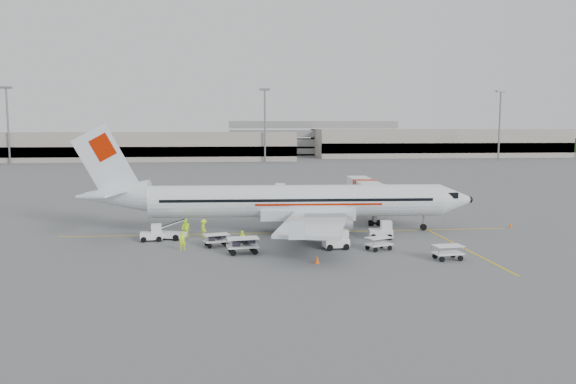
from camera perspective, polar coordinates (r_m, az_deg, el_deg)
The scene contains 27 objects.
ground at distance 55.32m, azimuth 0.22°, elevation -4.15°, with size 360.00×360.00×0.00m, color #56595B.
stripe_lead at distance 55.31m, azimuth 0.22°, elevation -4.14°, with size 44.00×0.20×0.01m, color yellow.
stripe_cross at distance 51.17m, azimuth 17.08°, elevation -5.30°, with size 0.20×20.00×0.01m, color yellow.
terminal_west at distance 187.28m, azimuth -16.51°, elevation 4.46°, with size 110.00×22.00×9.00m, color gray, non-canonical shape.
terminal_east at distance 213.08m, azimuth 14.95°, elevation 4.85°, with size 90.00×26.00×10.00m, color gray, non-canonical shape.
parking_garage at distance 216.29m, azimuth 2.25°, elevation 5.61°, with size 62.00×24.00×14.00m, color slate, non-canonical shape.
treeline at distance 229.24m, azimuth -4.51°, elevation 4.65°, with size 300.00×3.00×6.00m, color black, non-canonical shape.
mast_west at distance 183.63m, azimuth -26.56°, elevation 6.04°, with size 3.20×1.20×22.00m, color slate, non-canonical shape.
mast_center at distance 172.40m, azimuth -2.36°, elevation 6.73°, with size 3.20×1.20×22.00m, color slate, non-canonical shape.
mast_east at distance 192.29m, azimuth 20.69°, elevation 6.29°, with size 3.20×1.20×22.00m, color slate, non-canonical shape.
aircraft at distance 55.15m, azimuth 0.89°, elevation 1.30°, with size 37.88×29.69×10.44m, color white, non-canonical shape.
jet_bridge at distance 65.28m, azimuth 7.78°, elevation -0.65°, with size 3.10×16.51×4.34m, color white, non-canonical shape.
belt_loader at distance 53.15m, azimuth -12.19°, elevation -3.43°, with size 4.39×1.65×2.38m, color white, non-canonical shape.
tug_fore at distance 52.83m, azimuth 9.41°, elevation -3.82°, with size 2.15×1.23×1.66m, color white, non-canonical shape.
tug_mid at distance 47.93m, azimuth 4.90°, elevation -4.83°, with size 2.11×1.21×1.63m, color white, non-canonical shape.
tug_aft at distance 52.60m, azimuth -13.71°, elevation -4.04°, with size 1.98×1.13×1.53m, color white, non-canonical shape.
cart_loaded_a at distance 49.16m, azimuth -7.27°, elevation -4.88°, with size 2.13×1.26×1.11m, color white, non-canonical shape.
cart_loaded_b at distance 46.18m, azimuth -4.62°, elevation -5.45°, with size 2.56×1.51×1.34m, color white, non-canonical shape.
cart_empty_a at distance 47.98m, azimuth 9.20°, elevation -5.20°, with size 2.14×1.26×1.11m, color white, non-canonical shape.
cart_empty_b at distance 45.66m, azimuth 15.93°, elevation -5.93°, with size 2.24×1.32×1.17m, color white, non-canonical shape.
cone_nose at distance 62.46m, azimuth 21.69°, elevation -3.12°, with size 0.35×0.35×0.56m, color #F75811.
cone_port at distance 70.64m, azimuth -0.28°, elevation -1.57°, with size 0.38×0.38×0.63m, color #F75811.
cone_stbd at distance 42.92m, azimuth 2.97°, elevation -6.84°, with size 0.38×0.38×0.63m, color #F75811.
crew_a at distance 48.09m, azimuth -10.66°, elevation -4.90°, with size 0.59×0.39×1.61m, color #BFF318.
crew_b at distance 53.53m, azimuth -10.35°, elevation -3.64°, with size 0.87×0.68×1.79m, color #BFF318.
crew_c at distance 53.43m, azimuth -8.54°, elevation -3.67°, with size 1.10×0.63×1.70m, color #BFF318.
crew_d at distance 47.94m, azimuth -4.64°, elevation -4.86°, with size 0.93×0.39×1.58m, color #BFF318.
Camera 1 is at (-5.85, -54.06, 10.18)m, focal length 35.00 mm.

